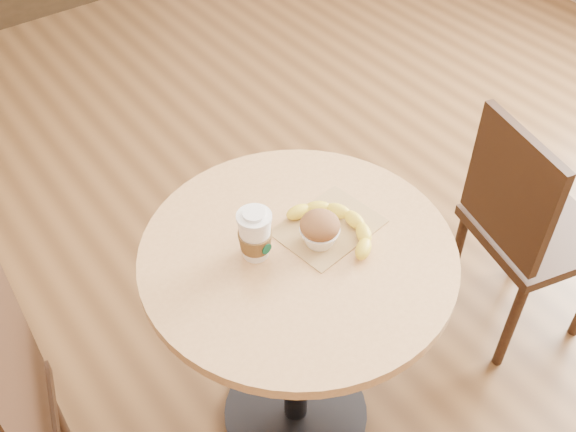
# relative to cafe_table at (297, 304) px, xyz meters

# --- Properties ---
(cafe_table) EXTENTS (0.75, 0.75, 0.75)m
(cafe_table) POSITION_rel_cafe_table_xyz_m (0.00, 0.00, 0.00)
(cafe_table) COLOR black
(cafe_table) RESTS_ON ground
(chair_right) EXTENTS (0.44, 0.44, 0.83)m
(chair_right) POSITION_rel_cafe_table_xyz_m (0.78, -0.11, -0.09)
(chair_right) COLOR black
(chair_right) RESTS_ON ground
(kraft_bag) EXTENTS (0.26, 0.21, 0.00)m
(kraft_bag) POSITION_rel_cafe_table_xyz_m (0.10, 0.02, 0.20)
(kraft_bag) COLOR #A98551
(kraft_bag) RESTS_ON cafe_table
(coffee_cup) EXTENTS (0.08, 0.08, 0.13)m
(coffee_cup) POSITION_rel_cafe_table_xyz_m (-0.09, 0.05, 0.26)
(coffee_cup) COLOR white
(coffee_cup) RESTS_ON cafe_table
(muffin) EXTENTS (0.10, 0.10, 0.09)m
(muffin) POSITION_rel_cafe_table_xyz_m (0.05, -0.01, 0.25)
(muffin) COLOR white
(muffin) RESTS_ON kraft_bag
(banana) EXTENTS (0.19, 0.27, 0.03)m
(banana) POSITION_rel_cafe_table_xyz_m (0.11, -0.01, 0.22)
(banana) COLOR yellow
(banana) RESTS_ON kraft_bag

